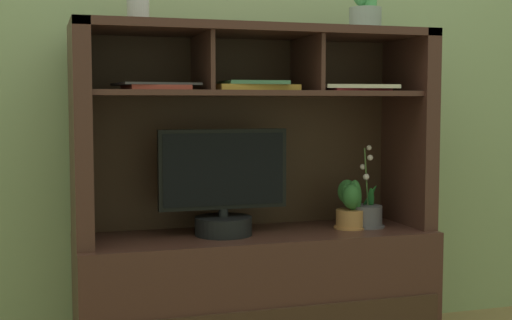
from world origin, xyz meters
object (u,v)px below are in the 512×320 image
object	(u,v)px
potted_fern	(350,204)
magazine_stack_left	(155,86)
magazine_stack_right	(253,86)
media_console	(255,255)
potted_orchid	(366,215)
potted_succulent	(365,10)
diffuser_bottle	(138,7)
magazine_stack_centre	(352,88)
tv_monitor	(223,192)

from	to	relation	value
potted_fern	magazine_stack_left	size ratio (longest dim) A/B	0.65
magazine_stack_left	magazine_stack_right	size ratio (longest dim) A/B	0.93
media_console	magazine_stack_left	distance (m)	0.75
potted_orchid	potted_succulent	world-z (taller)	potted_succulent
potted_orchid	diffuser_bottle	world-z (taller)	diffuser_bottle
magazine_stack_centre	magazine_stack_right	bearing A→B (deg)	178.09
magazine_stack_centre	diffuser_bottle	xyz separation A→B (m)	(-0.82, 0.03, 0.28)
tv_monitor	potted_fern	size ratio (longest dim) A/B	2.55
magazine_stack_left	potted_succulent	size ratio (longest dim) A/B	1.52
media_console	potted_fern	distance (m)	0.42
magazine_stack_right	potted_succulent	world-z (taller)	potted_succulent
media_console	potted_orchid	size ratio (longest dim) A/B	4.15
potted_fern	diffuser_bottle	size ratio (longest dim) A/B	0.60
potted_orchid	magazine_stack_right	xyz separation A→B (m)	(-0.47, 0.00, 0.51)
tv_monitor	diffuser_bottle	xyz separation A→B (m)	(-0.31, 0.01, 0.67)
magazine_stack_centre	magazine_stack_right	world-z (taller)	magazine_stack_right
media_console	tv_monitor	size ratio (longest dim) A/B	2.78
potted_orchid	diffuser_bottle	bearing A→B (deg)	179.02
magazine_stack_centre	potted_succulent	world-z (taller)	potted_succulent
potted_fern	magazine_stack_centre	bearing A→B (deg)	-75.94
potted_orchid	media_console	bearing A→B (deg)	175.87
tv_monitor	potted_orchid	distance (m)	0.60
magazine_stack_left	diffuser_bottle	world-z (taller)	diffuser_bottle
tv_monitor	magazine_stack_right	bearing A→B (deg)	-0.24
potted_orchid	magazine_stack_centre	size ratio (longest dim) A/B	1.05
tv_monitor	potted_fern	bearing A→B (deg)	-0.89
media_console	magazine_stack_right	xyz separation A→B (m)	(-0.02, -0.03, 0.65)
diffuser_bottle	magazine_stack_centre	bearing A→B (deg)	-1.88
magazine_stack_left	magazine_stack_centre	bearing A→B (deg)	-1.11
media_console	magazine_stack_centre	bearing A→B (deg)	-6.65
potted_fern	diffuser_bottle	bearing A→B (deg)	178.53
media_console	tv_monitor	world-z (taller)	media_console
tv_monitor	magazine_stack_centre	world-z (taller)	magazine_stack_centre
potted_fern	magazine_stack_right	xyz separation A→B (m)	(-0.40, 0.01, 0.46)
potted_orchid	magazine_stack_left	size ratio (longest dim) A/B	1.10
tv_monitor	magazine_stack_left	distance (m)	0.46
magazine_stack_left	potted_succulent	xyz separation A→B (m)	(0.83, 0.00, 0.30)
potted_fern	diffuser_bottle	distance (m)	1.10
media_console	diffuser_bottle	xyz separation A→B (m)	(-0.44, -0.02, 0.93)
magazine_stack_left	potted_orchid	bearing A→B (deg)	-0.21
diffuser_bottle	magazine_stack_right	bearing A→B (deg)	-1.85
diffuser_bottle	media_console	bearing A→B (deg)	2.26
diffuser_bottle	potted_fern	bearing A→B (deg)	-1.47
media_console	tv_monitor	xyz separation A→B (m)	(-0.14, -0.03, 0.26)
potted_orchid	diffuser_bottle	distance (m)	1.19
magazine_stack_left	magazine_stack_centre	xyz separation A→B (m)	(0.77, -0.01, -0.00)
potted_fern	magazine_stack_right	distance (m)	0.61
magazine_stack_left	potted_fern	bearing A→B (deg)	-0.67
diffuser_bottle	potted_orchid	bearing A→B (deg)	-0.98
magazine_stack_left	magazine_stack_right	world-z (taller)	magazine_stack_right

